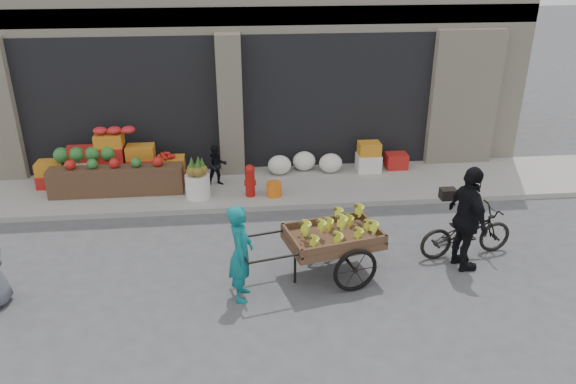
{
  "coord_description": "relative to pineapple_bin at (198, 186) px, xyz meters",
  "views": [
    {
      "loc": [
        0.04,
        -7.35,
        5.11
      ],
      "look_at": [
        0.95,
        1.49,
        1.1
      ],
      "focal_mm": 35.0,
      "sensor_mm": 36.0,
      "label": 1
    }
  ],
  "objects": [
    {
      "name": "ground",
      "position": [
        0.75,
        -3.6,
        -0.37
      ],
      "size": [
        80.0,
        80.0,
        0.0
      ],
      "primitive_type": "plane",
      "color": "#424244",
      "rests_on": "ground"
    },
    {
      "name": "sidewalk",
      "position": [
        0.75,
        0.5,
        -0.31
      ],
      "size": [
        18.0,
        2.2,
        0.12
      ],
      "primitive_type": "cube",
      "color": "gray",
      "rests_on": "ground"
    },
    {
      "name": "vendor_woman",
      "position": [
        0.83,
        -3.58,
        0.42
      ],
      "size": [
        0.44,
        0.61,
        1.57
      ],
      "primitive_type": "imported",
      "rotation": [
        0.0,
        0.0,
        1.46
      ],
      "color": "#0E686E",
      "rests_on": "ground"
    },
    {
      "name": "orange_bucket",
      "position": [
        1.6,
        -0.1,
        -0.1
      ],
      "size": [
        0.32,
        0.32,
        0.3
      ],
      "primitive_type": "cylinder",
      "color": "orange",
      "rests_on": "sidewalk"
    },
    {
      "name": "fruit_display",
      "position": [
        -1.73,
        0.78,
        0.3
      ],
      "size": [
        3.1,
        1.12,
        1.24
      ],
      "color": "#AD1C18",
      "rests_on": "sidewalk"
    },
    {
      "name": "banana_cart",
      "position": [
        2.27,
        -3.13,
        0.4
      ],
      "size": [
        2.68,
        1.54,
        1.05
      ],
      "rotation": [
        0.0,
        0.0,
        0.23
      ],
      "color": "brown",
      "rests_on": "ground"
    },
    {
      "name": "seated_person",
      "position": [
        0.4,
        0.6,
        0.21
      ],
      "size": [
        0.51,
        0.43,
        0.93
      ],
      "primitive_type": "imported",
      "rotation": [
        0.0,
        0.0,
        0.17
      ],
      "color": "black",
      "rests_on": "sidewalk"
    },
    {
      "name": "building",
      "position": [
        0.75,
        4.43,
        3.0
      ],
      "size": [
        14.0,
        6.45,
        7.0
      ],
      "color": "beige",
      "rests_on": "ground"
    },
    {
      "name": "bicycle",
      "position": [
        4.77,
        -2.68,
        0.08
      ],
      "size": [
        1.78,
        0.83,
        0.9
      ],
      "primitive_type": "imported",
      "rotation": [
        0.0,
        0.0,
        1.71
      ],
      "color": "black",
      "rests_on": "ground"
    },
    {
      "name": "cyclist",
      "position": [
        4.57,
        -3.08,
        0.54
      ],
      "size": [
        0.59,
        1.12,
        1.83
      ],
      "primitive_type": "imported",
      "rotation": [
        0.0,
        0.0,
        1.71
      ],
      "color": "black",
      "rests_on": "ground"
    },
    {
      "name": "fire_hydrant",
      "position": [
        1.1,
        -0.05,
        0.13
      ],
      "size": [
        0.22,
        0.22,
        0.71
      ],
      "color": "#A5140F",
      "rests_on": "sidewalk"
    },
    {
      "name": "right_bay_goods",
      "position": [
        3.36,
        1.1,
        0.04
      ],
      "size": [
        3.35,
        0.6,
        0.7
      ],
      "color": "silver",
      "rests_on": "sidewalk"
    },
    {
      "name": "pineapple_bin",
      "position": [
        0.0,
        0.0,
        0.0
      ],
      "size": [
        0.52,
        0.52,
        0.5
      ],
      "primitive_type": "cylinder",
      "color": "silver",
      "rests_on": "sidewalk"
    }
  ]
}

